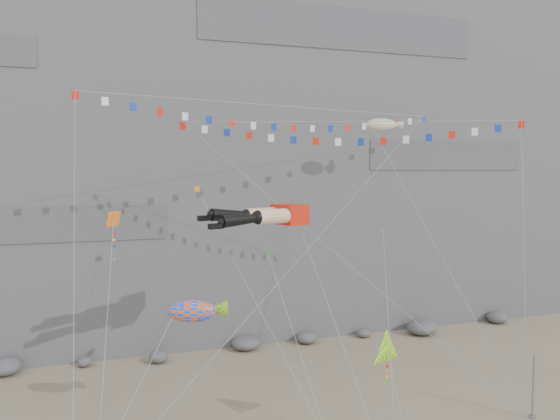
# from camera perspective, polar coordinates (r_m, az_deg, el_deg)

# --- Properties ---
(cliff) EXTENTS (80.00, 28.00, 50.00)m
(cliff) POSITION_cam_1_polar(r_m,az_deg,el_deg) (64.39, -7.11, 11.76)
(cliff) COLOR slate
(cliff) RESTS_ON ground
(talus_boulders) EXTENTS (60.00, 3.00, 1.20)m
(talus_boulders) POSITION_cam_1_polar(r_m,az_deg,el_deg) (51.74, -3.58, -13.73)
(talus_boulders) COLOR #5C5C61
(talus_boulders) RESTS_ON ground
(anchor_pole_right) EXTENTS (0.12, 0.12, 4.28)m
(anchor_pole_right) POSITION_cam_1_polar(r_m,az_deg,el_deg) (41.70, 24.93, -16.41)
(anchor_pole_right) COLOR gray
(anchor_pole_right) RESTS_ON ground
(legs_kite) EXTENTS (7.87, 14.92, 19.07)m
(legs_kite) POSITION_cam_1_polar(r_m,az_deg,el_deg) (36.50, -1.57, -0.63)
(legs_kite) COLOR red
(legs_kite) RESTS_ON ground
(flag_banner_upper) EXTENTS (30.45, 18.06, 29.85)m
(flag_banner_upper) POSITION_cam_1_polar(r_m,az_deg,el_deg) (43.10, 0.40, 10.77)
(flag_banner_upper) COLOR red
(flag_banner_upper) RESTS_ON ground
(flag_banner_lower) EXTENTS (22.91, 12.48, 23.53)m
(flag_banner_lower) POSITION_cam_1_polar(r_m,az_deg,el_deg) (40.36, 7.32, 9.11)
(flag_banner_lower) COLOR red
(flag_banner_lower) RESTS_ON ground
(harlequin_kite) EXTENTS (2.41, 8.25, 15.42)m
(harlequin_kite) POSITION_cam_1_polar(r_m,az_deg,el_deg) (33.91, -17.00, -0.98)
(harlequin_kite) COLOR red
(harlequin_kite) RESTS_ON ground
(fish_windsock) EXTENTS (8.61, 6.40, 11.52)m
(fish_windsock) POSITION_cam_1_polar(r_m,az_deg,el_deg) (33.76, -9.21, -10.38)
(fish_windsock) COLOR #FF530D
(fish_windsock) RESTS_ON ground
(delta_kite) EXTENTS (2.51, 5.96, 8.23)m
(delta_kite) POSITION_cam_1_polar(r_m,az_deg,el_deg) (33.54, 11.18, -14.23)
(delta_kite) COLOR yellow
(delta_kite) RESTS_ON ground
(blimp_windsock) EXTENTS (4.82, 16.82, 25.93)m
(blimp_windsock) POSITION_cam_1_polar(r_m,az_deg,el_deg) (49.30, 10.55, 8.70)
(blimp_windsock) COLOR beige
(blimp_windsock) RESTS_ON ground
(small_kite_a) EXTENTS (6.14, 14.53, 21.32)m
(small_kite_a) POSITION_cam_1_polar(r_m,az_deg,el_deg) (39.99, -8.32, 1.52)
(small_kite_a) COLOR orange
(small_kite_a) RESTS_ON ground
(small_kite_b) EXTENTS (5.21, 10.98, 16.81)m
(small_kite_b) POSITION_cam_1_polar(r_m,az_deg,el_deg) (41.55, 10.71, -1.94)
(small_kite_b) COLOR purple
(small_kite_b) RESTS_ON ground
(small_kite_c) EXTENTS (1.80, 10.43, 14.75)m
(small_kite_c) POSITION_cam_1_polar(r_m,az_deg,el_deg) (35.94, -1.15, -4.94)
(small_kite_c) COLOR green
(small_kite_c) RESTS_ON ground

